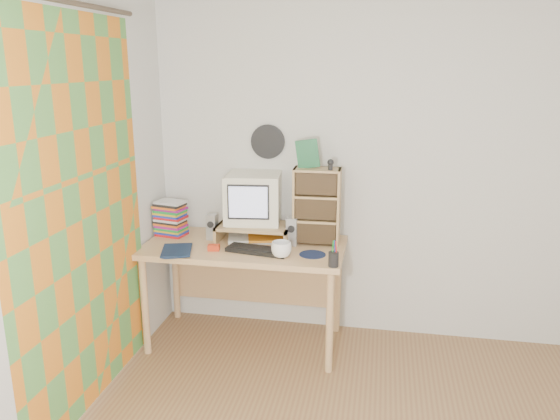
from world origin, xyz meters
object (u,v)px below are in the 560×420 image
at_px(crt_monitor, 253,199).
at_px(dvd_stack, 170,216).
at_px(mug, 281,250).
at_px(diary, 162,249).
at_px(keyboard, 258,250).
at_px(desk, 247,260).
at_px(cd_rack, 317,207).

distance_m(crt_monitor, dvd_stack, 0.64).
distance_m(crt_monitor, mug, 0.51).
bearing_deg(diary, dvd_stack, 86.58).
bearing_deg(keyboard, dvd_stack, 170.40).
bearing_deg(dvd_stack, crt_monitor, 14.97).
relative_size(crt_monitor, mug, 2.77).
bearing_deg(diary, desk, 17.11).
xyz_separation_m(keyboard, diary, (-0.63, -0.13, 0.01)).
bearing_deg(desk, dvd_stack, 174.84).
bearing_deg(cd_rack, keyboard, -145.51).
bearing_deg(cd_rack, diary, -159.89).
xyz_separation_m(crt_monitor, keyboard, (0.10, -0.29, -0.28)).
height_order(keyboard, mug, mug).
height_order(dvd_stack, diary, dvd_stack).
bearing_deg(dvd_stack, keyboard, -7.51).
xyz_separation_m(dvd_stack, mug, (0.89, -0.32, -0.09)).
relative_size(desk, mug, 10.43).
distance_m(desk, mug, 0.45).
distance_m(desk, dvd_stack, 0.65).
bearing_deg(desk, keyboard, -56.94).
bearing_deg(diary, cd_rack, 5.48).
bearing_deg(diary, mug, -11.69).
relative_size(dvd_stack, diary, 1.23).
xyz_separation_m(dvd_stack, diary, (0.09, -0.38, -0.12)).
height_order(desk, keyboard, keyboard).
bearing_deg(desk, cd_rack, 7.51).
distance_m(desk, keyboard, 0.28).
distance_m(crt_monitor, keyboard, 0.41).
height_order(dvd_stack, cd_rack, cd_rack).
xyz_separation_m(cd_rack, diary, (-0.99, -0.39, -0.24)).
bearing_deg(keyboard, mug, -11.25).
height_order(desk, cd_rack, cd_rack).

